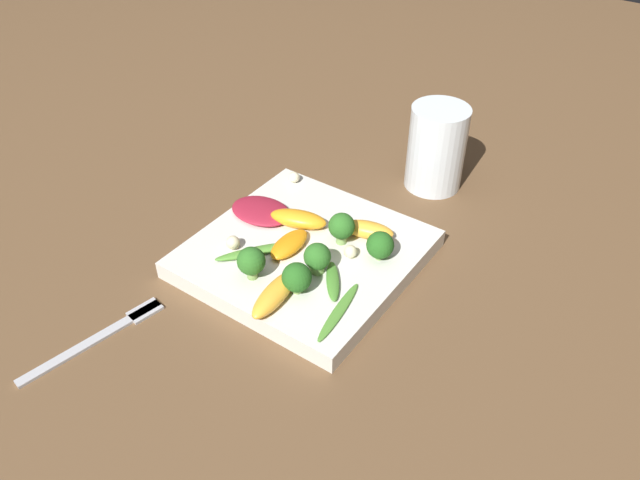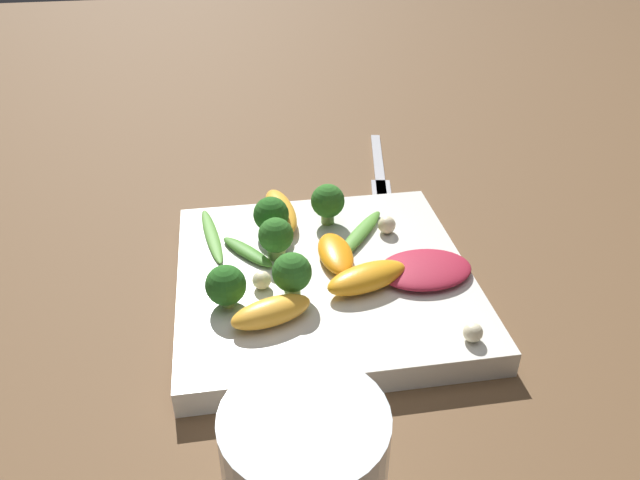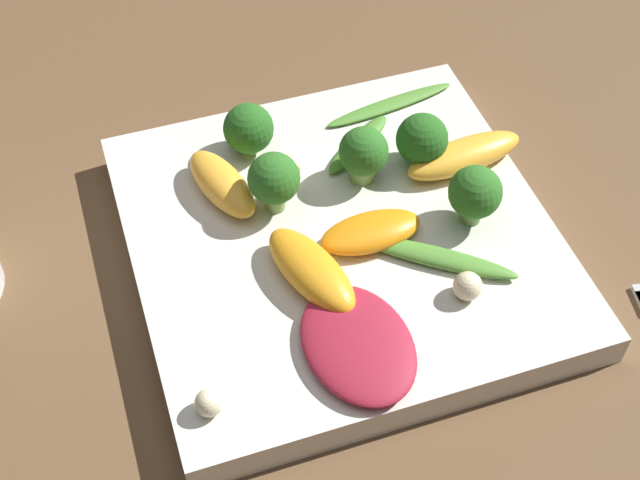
{
  "view_description": "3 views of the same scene",
  "coord_description": "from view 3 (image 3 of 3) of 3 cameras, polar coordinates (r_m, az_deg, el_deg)",
  "views": [
    {
      "loc": [
        -0.34,
        0.45,
        0.49
      ],
      "look_at": [
        -0.02,
        -0.0,
        0.04
      ],
      "focal_mm": 35.0,
      "sensor_mm": 36.0,
      "label": 1
    },
    {
      "loc": [
        -0.07,
        -0.42,
        0.33
      ],
      "look_at": [
        -0.0,
        0.01,
        0.05
      ],
      "focal_mm": 35.0,
      "sensor_mm": 36.0,
      "label": 2
    },
    {
      "loc": [
        0.32,
        -0.12,
        0.42
      ],
      "look_at": [
        0.02,
        -0.02,
        0.04
      ],
      "focal_mm": 50.0,
      "sensor_mm": 36.0,
      "label": 3
    }
  ],
  "objects": [
    {
      "name": "radicchio_leaf_0",
      "position": [
        0.47,
        2.44,
        -6.66
      ],
      "size": [
        0.08,
        0.06,
        0.01
      ],
      "color": "maroon",
      "rests_on": "plate"
    },
    {
      "name": "arugula_sprig_1",
      "position": [
        0.57,
        2.45,
        6.16
      ],
      "size": [
        0.05,
        0.06,
        0.01
      ],
      "color": "#47842D",
      "rests_on": "plate"
    },
    {
      "name": "orange_segment_0",
      "position": [
        0.5,
        -0.57,
        -1.95
      ],
      "size": [
        0.08,
        0.05,
        0.02
      ],
      "color": "orange",
      "rests_on": "plate"
    },
    {
      "name": "broccoli_floret_3",
      "position": [
        0.56,
        6.54,
        6.38
      ],
      "size": [
        0.03,
        0.03,
        0.04
      ],
      "color": "#7A9E51",
      "rests_on": "plate"
    },
    {
      "name": "orange_segment_1",
      "position": [
        0.52,
        3.27,
        0.52
      ],
      "size": [
        0.03,
        0.06,
        0.01
      ],
      "color": "orange",
      "rests_on": "plate"
    },
    {
      "name": "orange_segment_2",
      "position": [
        0.54,
        -6.3,
        3.6
      ],
      "size": [
        0.07,
        0.04,
        0.02
      ],
      "color": "#FCAD33",
      "rests_on": "plate"
    },
    {
      "name": "plate",
      "position": [
        0.54,
        1.33,
        -0.14
      ],
      "size": [
        0.25,
        0.25,
        0.02
      ],
      "color": "silver",
      "rests_on": "ground_plane"
    },
    {
      "name": "macadamia_nut_2",
      "position": [
        0.46,
        -7.12,
        -10.3
      ],
      "size": [
        0.01,
        0.01,
        0.01
      ],
      "color": "beige",
      "rests_on": "plate"
    },
    {
      "name": "orange_segment_3",
      "position": [
        0.57,
        9.22,
        5.37
      ],
      "size": [
        0.03,
        0.08,
        0.02
      ],
      "color": "#FCAD33",
      "rests_on": "plate"
    },
    {
      "name": "arugula_sprig_0",
      "position": [
        0.61,
        4.51,
        8.64
      ],
      "size": [
        0.03,
        0.1,
        0.0
      ],
      "color": "#518E33",
      "rests_on": "plate"
    },
    {
      "name": "macadamia_nut_0",
      "position": [
        0.5,
        9.43,
        -2.92
      ],
      "size": [
        0.02,
        0.02,
        0.02
      ],
      "color": "beige",
      "rests_on": "plate"
    },
    {
      "name": "broccoli_floret_1",
      "position": [
        0.54,
        2.8,
        5.56
      ],
      "size": [
        0.03,
        0.03,
        0.04
      ],
      "color": "#84AD5B",
      "rests_on": "plate"
    },
    {
      "name": "macadamia_nut_1",
      "position": [
        0.55,
        -1.98,
        4.77
      ],
      "size": [
        0.02,
        0.02,
        0.02
      ],
      "color": "beige",
      "rests_on": "plate"
    },
    {
      "name": "broccoli_floret_2",
      "position": [
        0.56,
        -4.6,
        7.09
      ],
      "size": [
        0.03,
        0.03,
        0.04
      ],
      "color": "#84AD5B",
      "rests_on": "plate"
    },
    {
      "name": "broccoli_floret_0",
      "position": [
        0.52,
        -2.97,
        3.86
      ],
      "size": [
        0.03,
        0.03,
        0.04
      ],
      "color": "#84AD5B",
      "rests_on": "plate"
    },
    {
      "name": "arugula_sprig_2",
      "position": [
        0.51,
        7.48,
        -1.09
      ],
      "size": [
        0.07,
        0.08,
        0.01
      ],
      "color": "#518E33",
      "rests_on": "plate"
    },
    {
      "name": "broccoli_floret_4",
      "position": [
        0.52,
        9.89,
        2.96
      ],
      "size": [
        0.03,
        0.03,
        0.04
      ],
      "color": "#7A9E51",
      "rests_on": "plate"
    },
    {
      "name": "ground_plane",
      "position": [
        0.54,
        1.31,
        -0.89
      ],
      "size": [
        2.4,
        2.4,
        0.0
      ],
      "primitive_type": "plane",
      "color": "brown"
    }
  ]
}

